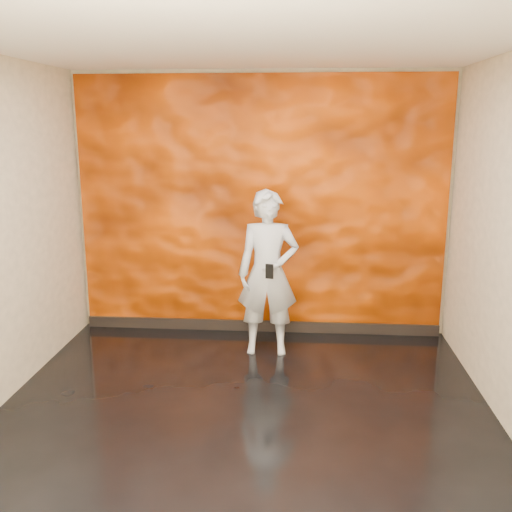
# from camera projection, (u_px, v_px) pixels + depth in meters

# --- Properties ---
(room) EXTENTS (4.02, 4.02, 2.81)m
(room) POSITION_uv_depth(u_px,v_px,m) (242.00, 244.00, 4.17)
(room) COLOR black
(room) RESTS_ON ground
(feature_wall) EXTENTS (3.90, 0.06, 2.75)m
(feature_wall) POSITION_uv_depth(u_px,v_px,m) (261.00, 208.00, 6.08)
(feature_wall) COLOR #F75300
(feature_wall) RESTS_ON ground
(baseboard) EXTENTS (3.90, 0.04, 0.12)m
(baseboard) POSITION_uv_depth(u_px,v_px,m) (260.00, 326.00, 6.34)
(baseboard) COLOR black
(baseboard) RESTS_ON ground
(man) EXTENTS (0.61, 0.41, 1.64)m
(man) POSITION_uv_depth(u_px,v_px,m) (268.00, 273.00, 5.61)
(man) COLOR #A1A4AF
(man) RESTS_ON ground
(phone) EXTENTS (0.08, 0.03, 0.14)m
(phone) POSITION_uv_depth(u_px,v_px,m) (269.00, 271.00, 5.37)
(phone) COLOR black
(phone) RESTS_ON man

